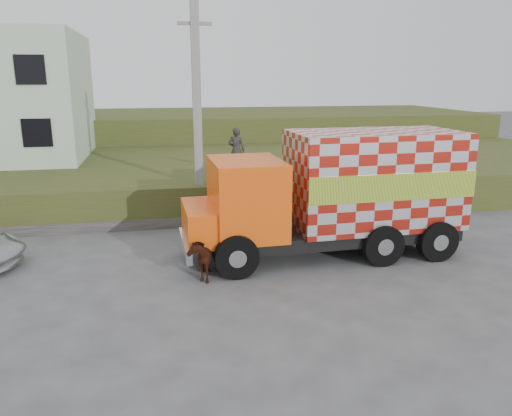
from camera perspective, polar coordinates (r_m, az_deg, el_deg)
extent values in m
plane|color=#474749|center=(15.02, -1.03, -6.31)|extent=(120.00, 120.00, 0.00)
cube|color=#2F4918|center=(24.38, -5.16, 3.68)|extent=(40.00, 12.00, 1.50)
cube|color=#2F4918|center=(36.10, -7.23, 8.40)|extent=(40.00, 12.00, 3.00)
cube|color=#595651|center=(18.75, -9.33, -1.56)|extent=(16.00, 0.50, 0.40)
cube|color=gray|center=(18.52, -6.72, 10.31)|extent=(0.30, 0.30, 8.00)
cube|color=gray|center=(18.56, -7.04, 20.21)|extent=(1.20, 0.12, 0.12)
cube|color=black|center=(15.77, 8.55, -2.65)|extent=(7.69, 2.70, 0.39)
cube|color=#EC500C|center=(14.69, -1.08, 1.21)|extent=(2.10, 2.64, 2.24)
cube|color=#EC500C|center=(14.66, -6.00, -1.61)|extent=(1.19, 2.39, 1.01)
cube|color=silver|center=(15.90, 13.29, 3.31)|extent=(5.23, 2.85, 2.91)
cube|color=yellow|center=(14.72, 15.60, 2.26)|extent=(5.15, 0.21, 0.78)
cube|color=yellow|center=(17.12, 11.30, 4.21)|extent=(5.15, 0.21, 0.78)
cube|color=silver|center=(14.81, -8.09, -4.23)|extent=(0.25, 2.58, 0.34)
cylinder|color=black|center=(13.76, -2.24, -5.58)|extent=(1.24, 0.43, 1.23)
cylinder|color=black|center=(16.17, -3.94, -2.49)|extent=(1.24, 0.43, 1.23)
cylinder|color=black|center=(15.14, 14.27, -4.13)|extent=(1.24, 0.43, 1.23)
cylinder|color=black|center=(17.35, 10.45, -1.50)|extent=(1.24, 0.43, 1.23)
cylinder|color=black|center=(16.01, 20.00, -3.55)|extent=(1.24, 0.43, 1.23)
cylinder|color=black|center=(18.12, 15.66, -1.12)|extent=(1.24, 0.43, 1.23)
imported|color=black|center=(13.89, -6.37, -5.41)|extent=(0.82, 1.55, 1.26)
imported|color=#2E2A29|center=(20.86, -2.25, 6.61)|extent=(0.82, 0.68, 1.91)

